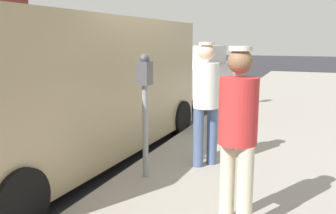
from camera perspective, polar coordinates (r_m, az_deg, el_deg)
ground_plane at (r=6.09m, az=-11.64°, el=-7.38°), size 80.00×80.00×0.00m
sidewalk_slab at (r=5.14m, az=23.71°, el=-10.56°), size 5.00×32.00×0.15m
parking_meter_near at (r=4.45m, az=-3.59°, el=1.92°), size 0.14×0.18×1.52m
parking_meter_far at (r=9.43m, az=10.25°, el=6.23°), size 0.14×0.18×1.52m
pedestrian_in_red at (r=3.28m, az=10.75°, el=-3.12°), size 0.34×0.34×1.63m
pedestrian_in_white at (r=4.90m, az=5.89°, el=1.63°), size 0.34×0.34×1.65m
parked_van at (r=5.69m, az=-15.00°, el=3.16°), size 2.26×5.26×2.15m
parked_sedan_ahead at (r=11.87m, az=3.71°, el=5.10°), size 2.06×4.45×1.65m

